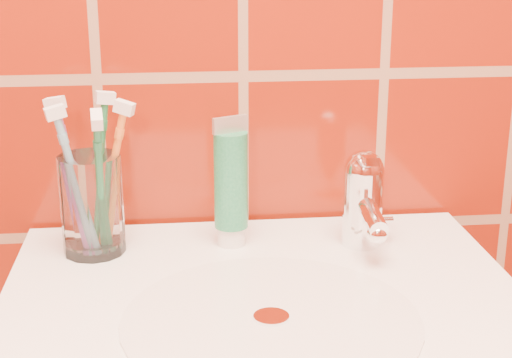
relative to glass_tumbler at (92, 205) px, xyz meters
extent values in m
cylinder|color=silver|center=(0.19, -0.20, -0.06)|extent=(0.30, 0.30, 0.00)
cylinder|color=white|center=(0.19, -0.20, -0.06)|extent=(0.04, 0.04, 0.00)
cylinder|color=white|center=(0.00, 0.00, 0.00)|extent=(0.08, 0.08, 0.12)
cylinder|color=white|center=(0.17, 0.01, -0.05)|extent=(0.03, 0.03, 0.02)
cylinder|color=#1C7549|center=(0.17, 0.01, 0.02)|extent=(0.04, 0.04, 0.12)
cube|color=beige|center=(0.17, 0.01, 0.09)|extent=(0.05, 0.01, 0.02)
cylinder|color=white|center=(0.32, -0.01, -0.01)|extent=(0.05, 0.05, 0.09)
sphere|color=white|center=(0.32, -0.01, 0.03)|extent=(0.05, 0.05, 0.05)
cylinder|color=white|center=(0.32, -0.05, -0.01)|extent=(0.02, 0.09, 0.03)
cube|color=white|center=(0.32, -0.02, 0.05)|extent=(0.02, 0.06, 0.01)
camera|label=1|loc=(0.10, -0.89, 0.31)|focal=55.00mm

